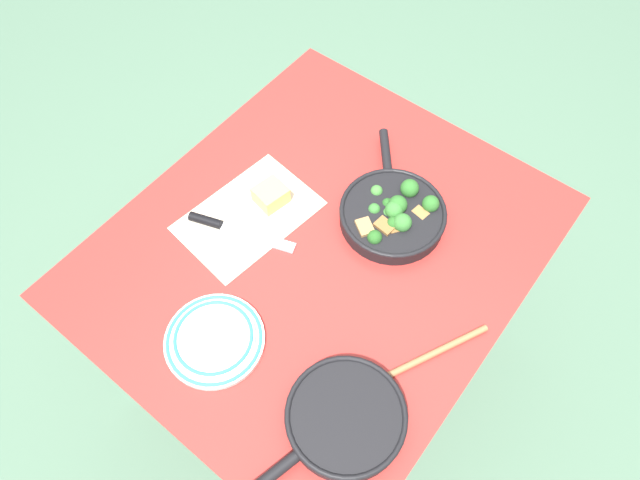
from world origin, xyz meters
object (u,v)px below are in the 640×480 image
Objects in this scene: skillet_eggs at (345,418)px; cheese_block at (271,195)px; skillet_broccoli at (393,213)px; grater_knife at (226,227)px; wooden_spoon at (391,374)px; dinner_plate_stack at (214,339)px.

cheese_block is (-0.33, -0.48, 0.00)m from skillet_eggs.
grater_knife is (0.28, -0.31, -0.02)m from skillet_broccoli.
grater_knife reaches higher than wooden_spoon.
skillet_eggs is at bearing 55.58° from cheese_block.
wooden_spoon is at bearing -25.20° from grater_knife.
dinner_plate_stack reaches higher than grater_knife.
dinner_plate_stack is (0.51, -0.13, -0.02)m from skillet_broccoli.
skillet_broccoli reaches higher than dinner_plate_stack.
skillet_broccoli is 0.52m from skillet_eggs.
dinner_plate_stack is (0.37, 0.15, -0.01)m from cheese_block.
wooden_spoon is at bearing 69.26° from cheese_block.
cheese_block is at bearing 78.08° from skillet_broccoli.
cheese_block is at bearing 57.44° from grater_knife.
skillet_eggs is 1.34× the size of grater_knife.
skillet_eggs is at bearing 17.51° from wooden_spoon.
skillet_broccoli is at bearing 117.67° from cheese_block.
skillet_eggs is (0.48, 0.21, -0.00)m from skillet_broccoli.
skillet_eggs is at bearing 163.81° from skillet_broccoli.
skillet_broccoli reaches higher than wooden_spoon.
wooden_spoon is 1.36× the size of grater_knife.
cheese_block is at bearing -110.06° from skillet_eggs.
skillet_broccoli is 0.42m from grater_knife.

